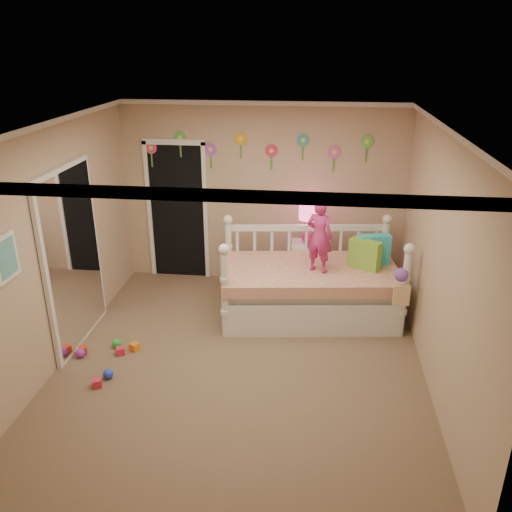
# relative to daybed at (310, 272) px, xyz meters

# --- Properties ---
(floor) EXTENTS (4.00, 4.50, 0.01)m
(floor) POSITION_rel_daybed_xyz_m (-0.72, -1.20, -0.61)
(floor) COLOR #7F684C
(floor) RESTS_ON ground
(ceiling) EXTENTS (4.00, 4.50, 0.01)m
(ceiling) POSITION_rel_daybed_xyz_m (-0.72, -1.20, 1.99)
(ceiling) COLOR white
(ceiling) RESTS_ON floor
(back_wall) EXTENTS (4.00, 0.01, 2.60)m
(back_wall) POSITION_rel_daybed_xyz_m (-0.72, 1.05, 0.69)
(back_wall) COLOR tan
(back_wall) RESTS_ON floor
(left_wall) EXTENTS (0.01, 4.50, 2.60)m
(left_wall) POSITION_rel_daybed_xyz_m (-2.72, -1.20, 0.69)
(left_wall) COLOR tan
(left_wall) RESTS_ON floor
(right_wall) EXTENTS (0.01, 4.50, 2.60)m
(right_wall) POSITION_rel_daybed_xyz_m (1.28, -1.20, 0.69)
(right_wall) COLOR tan
(right_wall) RESTS_ON floor
(crown_molding) EXTENTS (4.00, 4.50, 0.06)m
(crown_molding) POSITION_rel_daybed_xyz_m (-0.72, -1.20, 1.96)
(crown_molding) COLOR white
(crown_molding) RESTS_ON ceiling
(daybed) EXTENTS (2.38, 1.48, 1.22)m
(daybed) POSITION_rel_daybed_xyz_m (0.00, 0.00, 0.00)
(daybed) COLOR white
(daybed) RESTS_ON floor
(pillow_turquoise) EXTENTS (0.42, 0.23, 0.40)m
(pillow_turquoise) POSITION_rel_daybed_xyz_m (0.79, 0.19, 0.27)
(pillow_turquoise) COLOR #29BED1
(pillow_turquoise) RESTS_ON daybed
(pillow_lime) EXTENTS (0.41, 0.33, 0.37)m
(pillow_lime) POSITION_rel_daybed_xyz_m (0.67, 0.05, 0.26)
(pillow_lime) COLOR #82C73C
(pillow_lime) RESTS_ON daybed
(child) EXTENTS (0.39, 0.33, 0.92)m
(child) POSITION_rel_daybed_xyz_m (0.09, -0.10, 0.53)
(child) COLOR #CA2E81
(child) RESTS_ON daybed
(nightstand) EXTENTS (0.46, 0.36, 0.74)m
(nightstand) POSITION_rel_daybed_xyz_m (-0.06, 0.72, -0.24)
(nightstand) COLOR white
(nightstand) RESTS_ON floor
(table_lamp) EXTENTS (0.27, 0.27, 0.59)m
(table_lamp) POSITION_rel_daybed_xyz_m (-0.06, 0.72, 0.52)
(table_lamp) COLOR #E11E82
(table_lamp) RESTS_ON nightstand
(closet_doorway) EXTENTS (0.90, 0.04, 2.07)m
(closet_doorway) POSITION_rel_daybed_xyz_m (-1.97, 1.03, 0.43)
(closet_doorway) COLOR black
(closet_doorway) RESTS_ON back_wall
(flower_decals) EXTENTS (3.40, 0.02, 0.50)m
(flower_decals) POSITION_rel_daybed_xyz_m (-0.81, 1.03, 1.33)
(flower_decals) COLOR #B2668C
(flower_decals) RESTS_ON back_wall
(mirror_closet) EXTENTS (0.07, 1.30, 2.10)m
(mirror_closet) POSITION_rel_daybed_xyz_m (-2.68, -0.90, 0.44)
(mirror_closet) COLOR white
(mirror_closet) RESTS_ON left_wall
(wall_picture) EXTENTS (0.05, 0.34, 0.42)m
(wall_picture) POSITION_rel_daybed_xyz_m (-2.69, -2.10, 0.94)
(wall_picture) COLOR white
(wall_picture) RESTS_ON left_wall
(hanging_bag) EXTENTS (0.20, 0.16, 0.36)m
(hanging_bag) POSITION_rel_daybed_xyz_m (1.03, -0.61, 0.13)
(hanging_bag) COLOR beige
(hanging_bag) RESTS_ON daybed
(toy_scatter) EXTENTS (1.04, 1.43, 0.11)m
(toy_scatter) POSITION_rel_daybed_xyz_m (-2.20, -1.58, -0.55)
(toy_scatter) COLOR #996666
(toy_scatter) RESTS_ON floor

